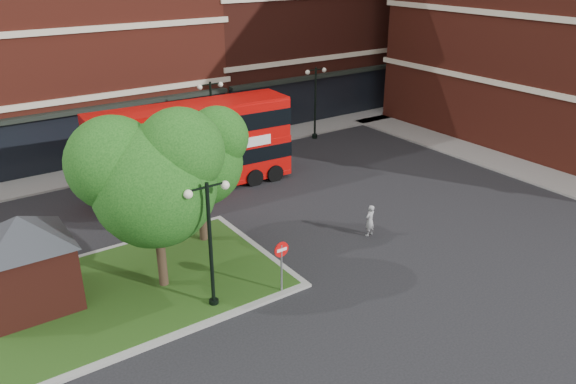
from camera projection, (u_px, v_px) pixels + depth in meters
ground at (332, 266)px, 23.68m from camera, size 120.00×120.00×0.00m
pavement_far at (172, 156)px, 36.14m from camera, size 44.00×3.00×0.12m
pavement_side at (526, 171)px, 33.77m from camera, size 3.00×28.00×0.12m
terrace_far_right at (286, 7)px, 45.98m from camera, size 18.00×12.00×16.00m
traffic_island at (123, 292)px, 21.75m from camera, size 12.60×7.60×0.15m
kiosk at (24, 252)px, 20.06m from camera, size 6.51×6.51×3.60m
tree_island_west at (150, 174)px, 20.30m from camera, size 5.40×4.71×7.21m
tree_island_east at (196, 154)px, 23.97m from camera, size 4.46×3.90×6.29m
lamp_island at (210, 240)px, 19.85m from camera, size 1.72×0.36×5.00m
lamp_far_left at (212, 117)px, 34.58m from camera, size 1.72×0.36×5.00m
lamp_far_right at (315, 99)px, 38.75m from camera, size 1.72×0.36×5.00m
bus at (192, 142)px, 30.25m from camera, size 11.14×3.13×4.20m
woman at (370, 220)px, 25.93m from camera, size 0.62×0.47×1.53m
car_silver at (119, 159)px, 33.63m from camera, size 4.42×1.78×1.50m
car_white at (238, 145)px, 36.33m from camera, size 4.12×1.52×1.35m
no_entry_sign at (281, 257)px, 21.14m from camera, size 0.62×0.08×2.24m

